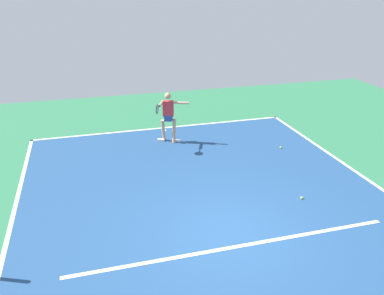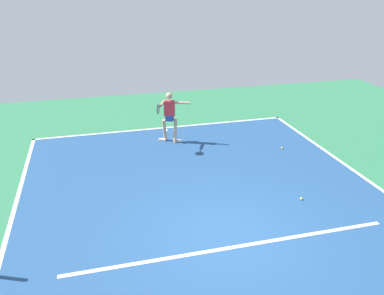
{
  "view_description": "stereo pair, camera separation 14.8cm",
  "coord_description": "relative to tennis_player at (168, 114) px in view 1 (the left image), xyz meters",
  "views": [
    {
      "loc": [
        2.67,
        6.64,
        5.05
      ],
      "look_at": [
        0.04,
        -2.77,
        0.9
      ],
      "focal_mm": 37.13,
      "sensor_mm": 36.0,
      "label": 1
    },
    {
      "loc": [
        2.53,
        6.68,
        5.05
      ],
      "look_at": [
        0.04,
        -2.77,
        0.9
      ],
      "focal_mm": 37.13,
      "sensor_mm": 36.0,
      "label": 2
    }
  ],
  "objects": [
    {
      "name": "ground_plane",
      "position": [
        -0.08,
        5.5,
        -0.97
      ],
      "size": [
        23.58,
        23.58,
        0.0
      ],
      "primitive_type": "plane",
      "color": "#2D754C"
    },
    {
      "name": "court_line_centre_mark",
      "position": [
        -0.08,
        -1.18,
        -0.97
      ],
      "size": [
        0.1,
        0.3,
        0.01
      ],
      "primitive_type": "cube",
      "color": "white",
      "rests_on": "ground_plane"
    },
    {
      "name": "tennis_ball_centre_court",
      "position": [
        -2.36,
        4.59,
        -0.94
      ],
      "size": [
        0.07,
        0.07,
        0.07
      ],
      "primitive_type": "sphere",
      "color": "#CCE033",
      "rests_on": "ground_plane"
    },
    {
      "name": "court_surface",
      "position": [
        -0.08,
        5.5,
        -0.97
      ],
      "size": [
        9.21,
        13.85,
        0.0
      ],
      "primitive_type": "cube",
      "color": "navy",
      "rests_on": "ground_plane"
    },
    {
      "name": "tennis_ball_near_service_line",
      "position": [
        -3.37,
        1.54,
        -0.94
      ],
      "size": [
        0.07,
        0.07,
        0.07
      ],
      "primitive_type": "sphere",
      "color": "#CCE033",
      "rests_on": "ground_plane"
    },
    {
      "name": "court_line_service",
      "position": [
        -0.08,
        5.95,
        -0.97
      ],
      "size": [
        6.91,
        0.1,
        0.01
      ],
      "primitive_type": "cube",
      "color": "white",
      "rests_on": "ground_plane"
    },
    {
      "name": "court_line_baseline_near",
      "position": [
        -0.08,
        -1.38,
        -0.97
      ],
      "size": [
        9.21,
        0.1,
        0.01
      ],
      "primitive_type": "cube",
      "color": "white",
      "rests_on": "ground_plane"
    },
    {
      "name": "tennis_player",
      "position": [
        0.0,
        0.0,
        0.0
      ],
      "size": [
        1.22,
        1.11,
        1.7
      ],
      "rotation": [
        0.0,
        0.0,
        -0.41
      ],
      "color": "tan",
      "rests_on": "ground_plane"
    }
  ]
}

